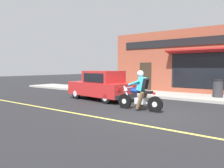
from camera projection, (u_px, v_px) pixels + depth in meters
ground_plane at (148, 112)px, 8.46m from camera, size 80.00×80.00×0.00m
sidewalk_curb at (143, 93)px, 14.33m from camera, size 2.60×22.00×0.14m
lane_stripe at (60, 111)px, 8.81m from camera, size 0.12×19.80×0.01m
storefront_building at (190, 62)px, 13.90m from camera, size 1.25×10.86×4.20m
motorcycle_with_rider at (140, 94)px, 8.86m from camera, size 0.56×2.02×1.62m
car_hatchback at (101, 86)px, 11.77m from camera, size 2.13×3.96×1.57m
trash_bin at (218, 88)px, 11.78m from camera, size 0.56×0.56×0.98m
fire_hydrant at (122, 83)px, 16.13m from camera, size 0.36×0.24×0.88m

